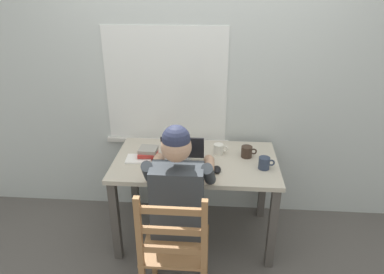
% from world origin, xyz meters
% --- Properties ---
extents(ground_plane, '(8.00, 8.00, 0.00)m').
position_xyz_m(ground_plane, '(0.00, 0.00, 0.00)').
color(ground_plane, '#56514C').
extents(back_wall, '(6.00, 0.08, 2.60)m').
position_xyz_m(back_wall, '(-0.00, 0.45, 1.30)').
color(back_wall, beige).
rests_on(back_wall, ground).
extents(desk, '(1.29, 0.74, 0.74)m').
position_xyz_m(desk, '(0.00, 0.00, 0.64)').
color(desk, '#BCB29E').
rests_on(desk, ground).
extents(seated_person, '(0.50, 0.60, 1.26)m').
position_xyz_m(seated_person, '(-0.08, -0.44, 0.70)').
color(seated_person, '#33383D').
rests_on(seated_person, ground).
extents(wooden_chair, '(0.42, 0.42, 0.95)m').
position_xyz_m(wooden_chair, '(-0.08, -0.72, 0.47)').
color(wooden_chair, olive).
rests_on(wooden_chair, ground).
extents(laptop, '(0.33, 0.32, 0.22)m').
position_xyz_m(laptop, '(-0.10, -0.13, 0.79)').
color(laptop, '#232328').
rests_on(laptop, desk).
extents(computer_mouse, '(0.06, 0.10, 0.03)m').
position_xyz_m(computer_mouse, '(0.17, -0.17, 0.76)').
color(computer_mouse, black).
rests_on(computer_mouse, desk).
extents(coffee_mug_white, '(0.12, 0.08, 0.09)m').
position_xyz_m(coffee_mug_white, '(0.18, 0.12, 0.78)').
color(coffee_mug_white, silver).
rests_on(coffee_mug_white, desk).
extents(coffee_mug_dark, '(0.13, 0.09, 0.09)m').
position_xyz_m(coffee_mug_dark, '(0.41, 0.08, 0.79)').
color(coffee_mug_dark, '#38281E').
rests_on(coffee_mug_dark, desk).
extents(coffee_mug_spare, '(0.12, 0.08, 0.09)m').
position_xyz_m(coffee_mug_spare, '(0.52, -0.10, 0.79)').
color(coffee_mug_spare, '#2D384C').
rests_on(coffee_mug_spare, desk).
extents(book_stack_main, '(0.17, 0.16, 0.08)m').
position_xyz_m(book_stack_main, '(-0.38, 0.03, 0.78)').
color(book_stack_main, '#BC332D').
rests_on(book_stack_main, desk).
extents(paper_pile_near_laptop, '(0.22, 0.21, 0.01)m').
position_xyz_m(paper_pile_near_laptop, '(-0.13, -0.06, 0.75)').
color(paper_pile_near_laptop, white).
rests_on(paper_pile_near_laptop, desk).
extents(paper_pile_back_corner, '(0.21, 0.16, 0.01)m').
position_xyz_m(paper_pile_back_corner, '(-0.45, -0.03, 0.75)').
color(paper_pile_back_corner, white).
rests_on(paper_pile_back_corner, desk).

